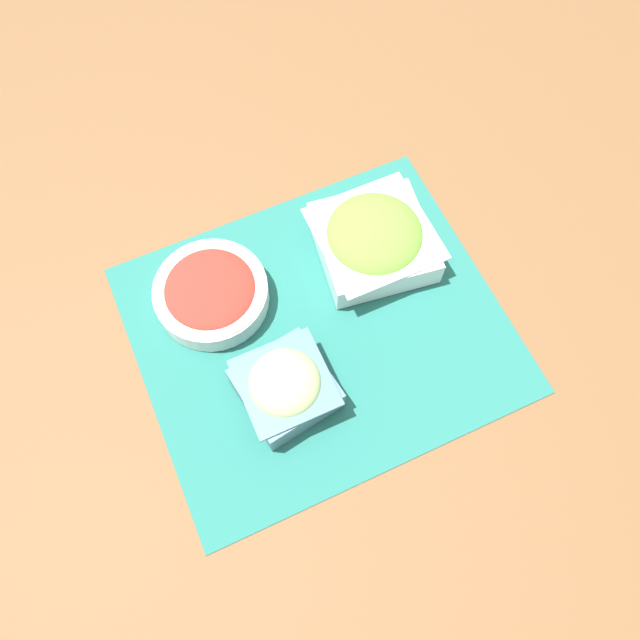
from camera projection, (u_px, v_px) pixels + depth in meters
name	position (u px, v px, depth m)	size (l,w,h in m)	color
ground_plane	(320.00, 329.00, 0.93)	(3.00, 3.00, 0.00)	brown
placemat	(320.00, 329.00, 0.93)	(0.53, 0.46, 0.00)	#236B60
cucumber_bowl	(285.00, 386.00, 0.85)	(0.14, 0.14, 0.07)	slate
lettuce_bowl	(374.00, 239.00, 0.94)	(0.19, 0.19, 0.07)	white
tomato_bowl	(211.00, 292.00, 0.92)	(0.17, 0.17, 0.05)	white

